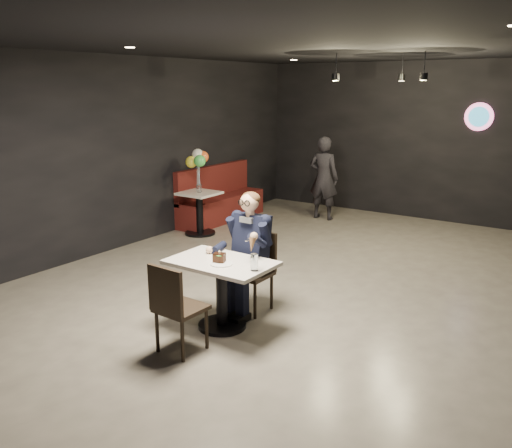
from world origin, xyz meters
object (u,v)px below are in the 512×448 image
Objects in this scene: side_table at (200,213)px; passerby at (324,178)px; main_table at (222,294)px; booth_bench at (221,194)px; balloon_vase at (199,188)px; sundae_glass at (254,262)px; seated_man at (251,251)px; chair_near at (181,306)px; chair_far at (251,273)px.

side_table is 0.48× the size of passerby.
booth_bench is at bearing 127.96° from main_table.
booth_bench reaches higher than balloon_vase.
main_table is 8.10× the size of balloon_vase.
booth_bench is (-3.42, 3.84, -0.31)m from sundae_glass.
booth_bench is (-2.96, 3.25, -0.19)m from seated_man.
chair_near is 0.64× the size of seated_man.
passerby is at bearing 106.04° from chair_near.
chair_near is at bearing -90.00° from seated_man.
chair_far is 0.84m from sundae_glass.
booth_bench is 1.31× the size of passerby.
chair_far is at bearing 90.00° from main_table.
sundae_glass is (0.46, -0.05, 0.46)m from main_table.
main_table is at bearing 174.07° from sundae_glass.
sundae_glass is at bearing -52.66° from chair_far.
chair_far is 0.26m from seated_man.
sundae_glass is at bearing 106.24° from passerby.
passerby reaches higher than chair_far.
balloon_vase reaches higher than main_table.
sundae_glass is 5.42m from passerby.
balloon_vase is at bearing 139.84° from chair_far.
chair_near is at bearing -127.74° from sundae_glass.
chair_near is 0.44× the size of booth_bench.
seated_man is at bearing -40.16° from balloon_vase.
seated_man is at bearing -47.62° from booth_bench.
chair_near is (-0.00, -0.64, 0.09)m from main_table.
seated_man is at bearing 0.00° from chair_far.
side_table is at bearing 139.84° from seated_man.
seated_man is 3.50m from side_table.
main_table is 5.26m from passerby.
main_table is at bearing -46.41° from side_table.
side_table is at bearing 0.00° from balloon_vase.
main_table is 0.56m from chair_far.
booth_bench is at bearing 132.38° from chair_far.
passerby is at bearing 60.94° from side_table.
main_table is at bearing 101.74° from passerby.
main_table is 1.20× the size of chair_near.
main_table is 1.43× the size of side_table.
booth_bench is (-2.96, 3.25, 0.07)m from chair_far.
chair_near is 6.77× the size of balloon_vase.
chair_far is 0.57× the size of passerby.
chair_far is at bearing -40.16° from balloon_vase.
balloon_vase is (-2.66, 3.43, 0.36)m from chair_near.
passerby is (1.55, 1.25, 0.28)m from booth_bench.
chair_far reaches higher than main_table.
seated_man reaches higher than chair_far.
chair_near reaches higher than main_table.
main_table is 0.64m from chair_near.
chair_near is 5.86m from passerby.
balloon_vase is at bearing 133.59° from main_table.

